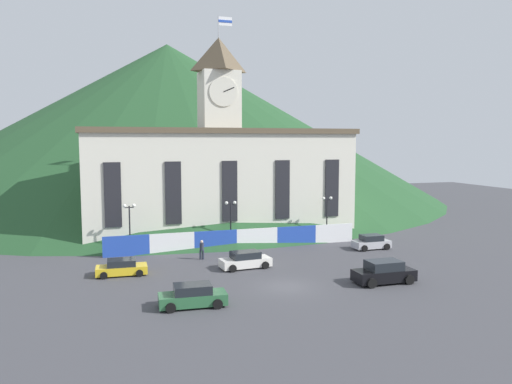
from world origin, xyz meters
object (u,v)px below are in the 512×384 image
at_px(street_lamp_center, 129,218).
at_px(pedestrian, 202,249).
at_px(street_lamp_left, 231,214).
at_px(car_white_taxi, 245,260).
at_px(car_black_suv, 384,273).
at_px(car_green_wagon, 193,296).
at_px(street_lamp_far_right, 327,209).
at_px(car_yellow_coupe, 122,268).
at_px(car_silver_hatch, 371,242).

height_order(street_lamp_center, pedestrian, street_lamp_center).
distance_m(street_lamp_left, pedestrian, 6.56).
relative_size(street_lamp_center, car_white_taxi, 1.09).
bearing_deg(pedestrian, car_black_suv, -120.62).
bearing_deg(street_lamp_center, car_green_wagon, -80.16).
relative_size(car_green_wagon, car_white_taxi, 1.01).
distance_m(car_green_wagon, pedestrian, 13.72).
height_order(street_lamp_left, street_lamp_far_right, street_lamp_far_right).
distance_m(car_yellow_coupe, car_black_suv, 21.66).
bearing_deg(car_silver_hatch, car_white_taxi, -167.04).
height_order(car_yellow_coupe, pedestrian, pedestrian).
distance_m(car_black_suv, car_silver_hatch, 12.73).
height_order(street_lamp_center, street_lamp_far_right, street_lamp_far_right).
bearing_deg(car_green_wagon, car_white_taxi, 57.65).
height_order(car_green_wagon, car_white_taxi, car_green_wagon).
bearing_deg(street_lamp_far_right, car_silver_hatch, -63.32).
bearing_deg(street_lamp_left, car_silver_hatch, -20.76).
distance_m(street_lamp_left, car_silver_hatch, 15.10).
relative_size(car_green_wagon, car_silver_hatch, 1.20).
height_order(car_black_suv, car_green_wagon, car_black_suv).
bearing_deg(street_lamp_center, street_lamp_far_right, 0.00).
xyz_separation_m(street_lamp_far_right, car_yellow_coupe, (-22.81, -8.00, -3.05)).
bearing_deg(car_white_taxi, car_silver_hatch, 8.95).
relative_size(street_lamp_center, car_silver_hatch, 1.29).
relative_size(street_lamp_far_right, car_silver_hatch, 1.29).
height_order(street_lamp_far_right, pedestrian, street_lamp_far_right).
relative_size(street_lamp_far_right, pedestrian, 2.71).
height_order(car_yellow_coupe, car_black_suv, car_black_suv).
relative_size(street_lamp_far_right, car_yellow_coupe, 1.19).
height_order(street_lamp_far_right, car_black_suv, street_lamp_far_right).
bearing_deg(car_black_suv, street_lamp_far_right, -99.76).
bearing_deg(car_yellow_coupe, street_lamp_center, -96.16).
xyz_separation_m(car_silver_hatch, pedestrian, (-17.88, 0.77, 0.33)).
relative_size(street_lamp_far_right, car_white_taxi, 1.09).
bearing_deg(street_lamp_far_right, car_yellow_coupe, -160.68).
bearing_deg(street_lamp_far_right, street_lamp_center, -180.00).
height_order(street_lamp_center, car_green_wagon, street_lamp_center).
height_order(street_lamp_left, car_yellow_coupe, street_lamp_left).
bearing_deg(car_black_suv, car_white_taxi, -39.86).
bearing_deg(street_lamp_left, street_lamp_center, -180.00).
distance_m(street_lamp_far_right, car_silver_hatch, 6.59).
distance_m(car_green_wagon, car_silver_hatch, 24.62).
bearing_deg(street_lamp_left, car_yellow_coupe, -145.42).
relative_size(car_green_wagon, pedestrian, 2.51).
bearing_deg(car_green_wagon, car_black_suv, 7.25).
bearing_deg(car_silver_hatch, street_lamp_center, 166.99).
distance_m(street_lamp_center, street_lamp_far_right, 21.63).
relative_size(car_white_taxi, car_silver_hatch, 1.18).
height_order(car_black_suv, car_white_taxi, car_black_suv).
xyz_separation_m(street_lamp_left, street_lamp_far_right, (11.21, 0.00, 0.06)).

